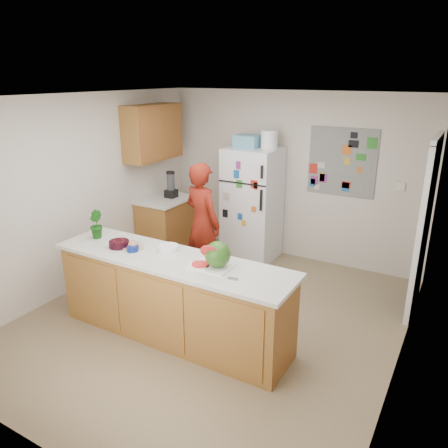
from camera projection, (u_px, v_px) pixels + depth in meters
The scene contains 26 objects.
floor at pixel (214, 319), 5.11m from camera, with size 4.00×4.50×0.02m, color brown.
wall_back at pixel (291, 177), 6.55m from camera, with size 4.00×0.02×2.50m, color beige.
wall_left at pixel (80, 193), 5.65m from camera, with size 0.02×4.50×2.50m, color beige.
wall_right at pixel (412, 254), 3.75m from camera, with size 0.02×4.50×2.50m, color beige.
ceiling at pixel (212, 96), 4.29m from camera, with size 4.00×4.50×0.02m, color white.
doorway at pixel (425, 229), 5.02m from camera, with size 0.03×0.85×2.04m, color black.
peninsula_base at pixel (173, 299), 4.65m from camera, with size 2.60×0.62×0.88m, color brown.
peninsula_top at pixel (171, 260), 4.50m from camera, with size 2.68×0.70×0.04m, color silver.
side_counter_base at pixel (166, 227), 6.87m from camera, with size 0.60×0.80×0.86m, color brown.
side_counter_top at pixel (165, 200), 6.72m from camera, with size 0.64×0.84×0.04m, color silver.
upper_cabinets at pixel (153, 132), 6.41m from camera, with size 0.35×1.00×0.80m, color brown.
refrigerator at pixel (252, 204), 6.58m from camera, with size 0.75×0.70×1.70m, color silver.
fridge_top_bin at pixel (248, 141), 6.32m from camera, with size 0.35×0.28×0.18m, color #5999B2.
photo_collage at pixel (342, 162), 6.08m from camera, with size 0.95×0.01×0.95m, color slate.
person at pixel (202, 223), 5.84m from camera, with size 0.60×0.39×1.64m, color maroon.
blender_appliance at pixel (171, 185), 6.71m from camera, with size 0.12×0.12×0.38m, color black.
cutting_board at pixel (211, 266), 4.28m from camera, with size 0.40×0.30×0.01m, color silver.
watermelon at pixel (218, 254), 4.22m from camera, with size 0.26×0.26×0.26m, color #315219.
watermelon_slice at pixel (200, 265), 4.28m from camera, with size 0.17×0.17×0.02m, color #E52546.
cherry_bowl at pixel (119, 244), 4.76m from camera, with size 0.22×0.22×0.07m, color black.
white_bowl at pixel (169, 248), 4.66m from camera, with size 0.21×0.21×0.06m, color silver.
cobalt_bowl at pixel (133, 249), 4.66m from camera, with size 0.13×0.13×0.05m, color navy.
plate at pixel (133, 247), 4.74m from camera, with size 0.23×0.23×0.02m, color #BFAD91.
paper_towel at pixel (197, 266), 4.27m from camera, with size 0.19×0.17×0.02m, color white.
keys at pixel (233, 279), 4.02m from camera, with size 0.09×0.04×0.01m, color gray.
potted_plant at pixel (96, 224), 5.00m from camera, with size 0.18×0.14×0.32m, color #15400A.
Camera 1 is at (2.34, -3.81, 2.71)m, focal length 35.00 mm.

